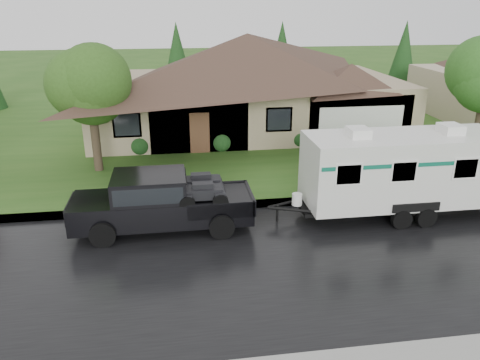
# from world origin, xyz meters

# --- Properties ---
(ground) EXTENTS (140.00, 140.00, 0.00)m
(ground) POSITION_xyz_m (0.00, 0.00, 0.00)
(ground) COLOR #2B5319
(ground) RESTS_ON ground
(road) EXTENTS (140.00, 8.00, 0.01)m
(road) POSITION_xyz_m (0.00, -2.00, 0.01)
(road) COLOR black
(road) RESTS_ON ground
(curb) EXTENTS (140.00, 0.50, 0.15)m
(curb) POSITION_xyz_m (0.00, 2.25, 0.07)
(curb) COLOR gray
(curb) RESTS_ON ground
(lawn) EXTENTS (140.00, 26.00, 0.15)m
(lawn) POSITION_xyz_m (0.00, 15.00, 0.07)
(lawn) COLOR #2B5319
(lawn) RESTS_ON ground
(house_main) EXTENTS (19.44, 10.80, 6.90)m
(house_main) POSITION_xyz_m (2.29, 13.84, 3.59)
(house_main) COLOR tan
(house_main) RESTS_ON lawn
(tree_left_green) EXTENTS (3.36, 3.36, 5.56)m
(tree_left_green) POSITION_xyz_m (-6.08, 7.00, 4.00)
(tree_left_green) COLOR #382B1E
(tree_left_green) RESTS_ON lawn
(shrub_row) EXTENTS (13.60, 1.00, 1.00)m
(shrub_row) POSITION_xyz_m (2.00, 9.30, 0.65)
(shrub_row) COLOR #143814
(shrub_row) RESTS_ON lawn
(pickup_truck) EXTENTS (6.11, 2.32, 2.04)m
(pickup_truck) POSITION_xyz_m (-3.18, 0.77, 1.09)
(pickup_truck) COLOR black
(pickup_truck) RESTS_ON ground
(travel_trailer) EXTENTS (7.53, 2.65, 3.38)m
(travel_trailer) POSITION_xyz_m (5.63, 0.77, 1.79)
(travel_trailer) COLOR silver
(travel_trailer) RESTS_ON ground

